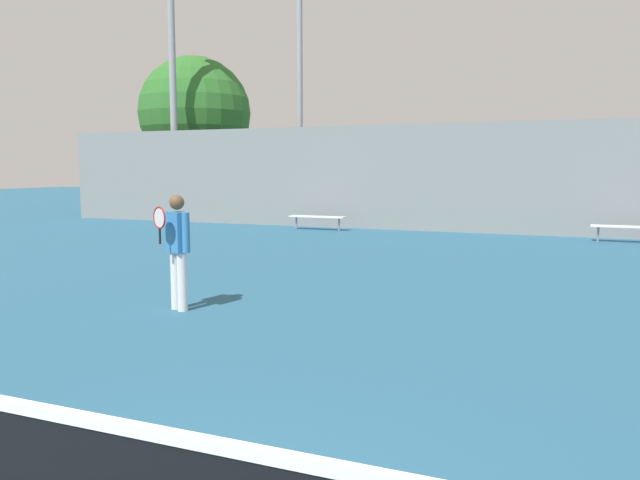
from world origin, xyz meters
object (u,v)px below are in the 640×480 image
object	(u,v)px
light_pole_far_right	(173,71)
light_pole_center_back	(300,64)
tennis_player	(177,246)
tree_green_tall	(195,113)
bench_courtside_far	(317,217)
bench_adjacent_court	(632,228)

from	to	relation	value
light_pole_far_right	light_pole_center_back	world-z (taller)	light_pole_far_right
tennis_player	tree_green_tall	size ratio (longest dim) A/B	0.24
light_pole_center_back	tree_green_tall	bearing A→B (deg)	157.40
bench_courtside_far	light_pole_center_back	world-z (taller)	light_pole_center_back
tennis_player	bench_adjacent_court	xyz separation A→B (m)	(6.60, 11.47, -0.51)
light_pole_far_right	light_pole_center_back	xyz separation A→B (m)	(5.14, 0.34, -0.02)
bench_adjacent_court	tennis_player	bearing A→B (deg)	-119.91
tennis_player	light_pole_center_back	xyz separation A→B (m)	(-4.09, 13.23, 4.75)
bench_courtside_far	light_pole_center_back	size ratio (longest dim) A/B	0.21
tennis_player	light_pole_center_back	bearing A→B (deg)	130.82
tennis_player	light_pole_center_back	world-z (taller)	light_pole_center_back
bench_adjacent_court	tree_green_tall	bearing A→B (deg)	165.62
bench_courtside_far	tree_green_tall	xyz separation A→B (m)	(-7.55, 4.31, 3.95)
light_pole_far_right	light_pole_center_back	distance (m)	5.15
bench_adjacent_court	tree_green_tall	distance (m)	17.80
bench_courtside_far	tree_green_tall	bearing A→B (deg)	150.26
tennis_player	bench_courtside_far	world-z (taller)	tennis_player
bench_courtside_far	light_pole_center_back	distance (m)	5.72
light_pole_far_right	bench_courtside_far	bearing A→B (deg)	-12.22
light_pole_center_back	bench_adjacent_court	bearing A→B (deg)	-9.35
light_pole_far_right	tennis_player	bearing A→B (deg)	-54.39
tennis_player	bench_courtside_far	size ratio (longest dim) A/B	0.87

